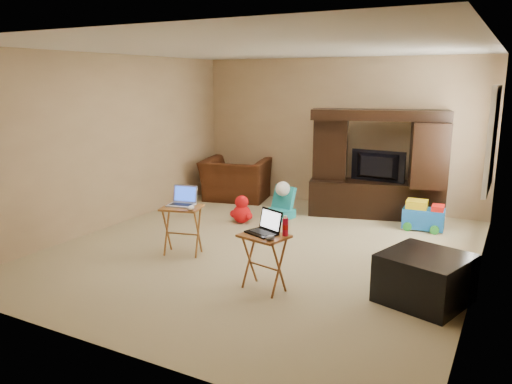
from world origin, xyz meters
The scene contains 22 objects.
floor centered at (0.00, 0.00, 0.00)m, with size 5.50×5.50×0.00m, color tan.
ceiling centered at (0.00, 0.00, 2.50)m, with size 5.50×5.50×0.00m, color silver.
wall_back centered at (0.00, 2.75, 1.25)m, with size 5.00×5.00×0.00m, color tan.
wall_front centered at (0.00, -2.75, 1.25)m, with size 5.00×5.00×0.00m, color tan.
wall_left centered at (-2.50, 0.00, 1.25)m, with size 5.50×5.50×0.00m, color tan.
wall_right centered at (2.50, 0.00, 1.25)m, with size 5.50×5.50×0.00m, color tan.
window_pane centered at (2.48, 1.55, 1.40)m, with size 1.20×1.20×0.00m, color white.
window_frame centered at (2.46, 1.55, 1.40)m, with size 0.06×1.14×1.34m, color white.
entertainment_center centered at (0.83, 2.27, 0.84)m, with size 2.06×0.52×1.69m, color black.
television centered at (0.83, 2.23, 0.81)m, with size 0.86×0.11×0.49m, color black.
recliner centered at (-1.70, 2.22, 0.37)m, with size 1.14×0.99×0.74m, color #49210F.
child_rocker centered at (-0.46, 1.45, 0.25)m, with size 0.38×0.43×0.50m, color teal, non-canonical shape.
plush_toy centered at (-0.85, 0.94, 0.22)m, with size 0.39×0.32×0.43m, color red, non-canonical shape.
push_toy centered at (1.65, 1.88, 0.22)m, with size 0.58×0.42×0.44m, color blue, non-canonical shape.
ottoman centered at (2.09, -0.61, 0.24)m, with size 0.75×0.75×0.48m, color black.
tray_table_left centered at (-0.81, -0.62, 0.31)m, with size 0.47×0.38×0.61m, color #A96528.
tray_table_right centered at (0.58, -1.11, 0.30)m, with size 0.46×0.37×0.60m, color brown.
laptop_left centered at (-0.84, -0.59, 0.73)m, with size 0.32×0.27×0.24m, color #AEAEB3.
laptop_right centered at (0.54, -1.09, 0.72)m, with size 0.31×0.26×0.24m, color black.
mouse_left centered at (-0.62, -0.69, 0.64)m, with size 0.08×0.12×0.05m, color white.
mouse_right centered at (0.71, -1.23, 0.62)m, with size 0.08×0.12×0.05m, color #404045.
water_bottle centered at (0.78, -1.03, 0.69)m, with size 0.06×0.06×0.18m, color red.
Camera 1 is at (2.79, -5.42, 2.14)m, focal length 35.00 mm.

